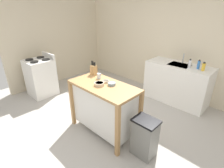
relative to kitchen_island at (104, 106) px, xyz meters
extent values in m
plane|color=#ADA8A0|center=(0.08, -0.12, -0.51)|extent=(6.64, 6.64, 0.00)
cube|color=beige|center=(0.08, 2.28, 0.79)|extent=(5.64, 0.10, 2.60)
cube|color=beige|center=(-2.74, 0.78, 0.79)|extent=(0.10, 3.00, 2.60)
cube|color=#AD7F4C|center=(0.00, 0.00, 0.39)|extent=(1.20, 0.61, 0.04)
cube|color=white|center=(0.00, 0.00, -0.02)|extent=(1.10, 0.51, 0.78)
cube|color=#AD7F4C|center=(-0.57, -0.27, -0.07)|extent=(0.06, 0.06, 0.88)
cube|color=#AD7F4C|center=(0.57, -0.27, -0.07)|extent=(0.06, 0.06, 0.88)
cube|color=#AD7F4C|center=(-0.57, 0.27, -0.07)|extent=(0.06, 0.06, 0.88)
cube|color=#AD7F4C|center=(0.57, 0.27, -0.07)|extent=(0.06, 0.06, 0.88)
cube|color=tan|center=(-0.48, 0.20, 0.49)|extent=(0.11, 0.09, 0.17)
cylinder|color=black|center=(-0.52, 0.20, 0.62)|extent=(0.02, 0.02, 0.08)
cylinder|color=black|center=(-0.49, 0.20, 0.62)|extent=(0.02, 0.02, 0.08)
cylinder|color=black|center=(-0.47, 0.20, 0.61)|extent=(0.02, 0.02, 0.07)
cylinder|color=black|center=(-0.44, 0.20, 0.61)|extent=(0.02, 0.02, 0.08)
cylinder|color=beige|center=(-0.05, 0.10, 0.42)|extent=(0.12, 0.12, 0.04)
cylinder|color=gray|center=(-0.05, 0.10, 0.44)|extent=(0.09, 0.09, 0.01)
cylinder|color=beige|center=(-0.04, -0.06, 0.43)|extent=(0.16, 0.16, 0.05)
cylinder|color=gray|center=(-0.04, -0.06, 0.45)|extent=(0.13, 0.13, 0.01)
cylinder|color=gray|center=(0.10, 0.09, 0.43)|extent=(0.13, 0.13, 0.04)
cylinder|color=#49555B|center=(0.10, 0.09, 0.45)|extent=(0.10, 0.10, 0.01)
cylinder|color=silver|center=(-0.26, 0.13, 0.45)|extent=(0.07, 0.07, 0.09)
cube|color=slate|center=(0.84, 0.03, -0.21)|extent=(0.34, 0.26, 0.60)
cube|color=black|center=(0.84, 0.03, 0.10)|extent=(0.36, 0.28, 0.03)
cube|color=white|center=(0.42, 1.93, -0.06)|extent=(1.41, 0.60, 0.91)
cube|color=silver|center=(0.42, 1.91, 0.38)|extent=(0.44, 0.36, 0.03)
cylinder|color=#B7BCC1|center=(0.42, 2.07, 0.51)|extent=(0.02, 0.02, 0.22)
cylinder|color=yellow|center=(0.93, 1.86, 0.48)|extent=(0.07, 0.07, 0.15)
cylinder|color=black|center=(0.93, 1.86, 0.56)|extent=(0.04, 0.04, 0.02)
cylinder|color=white|center=(0.65, 1.86, 0.48)|extent=(0.06, 0.06, 0.16)
cylinder|color=black|center=(0.65, 1.86, 0.57)|extent=(0.04, 0.04, 0.02)
cylinder|color=blue|center=(0.82, 1.90, 0.48)|extent=(0.06, 0.06, 0.17)
cylinder|color=black|center=(0.82, 1.90, 0.58)|extent=(0.03, 0.03, 0.02)
cube|color=white|center=(-2.19, -0.10, -0.06)|extent=(0.60, 0.60, 0.91)
cube|color=white|center=(-2.19, 0.18, 0.46)|extent=(0.60, 0.04, 0.12)
cylinder|color=black|center=(-2.33, -0.24, 0.41)|extent=(0.18, 0.18, 0.02)
cylinder|color=black|center=(-2.05, -0.24, 0.41)|extent=(0.18, 0.18, 0.02)
cylinder|color=black|center=(-2.33, 0.04, 0.41)|extent=(0.18, 0.18, 0.02)
cylinder|color=black|center=(-2.05, 0.04, 0.41)|extent=(0.18, 0.18, 0.02)
camera|label=1|loc=(1.89, -1.76, 1.59)|focal=27.75mm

